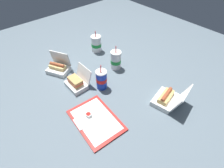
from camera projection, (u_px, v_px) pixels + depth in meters
ground_plane at (106, 88)px, 1.41m from camera, size 3.20×3.20×0.00m
food_tray at (96, 120)px, 1.18m from camera, size 0.39×0.29×0.01m
ketchup_cup at (88, 115)px, 1.18m from camera, size 0.04×0.04×0.02m
napkin_stack at (83, 121)px, 1.16m from camera, size 0.11×0.11×0.00m
plastic_fork at (95, 107)px, 1.25m from camera, size 0.11×0.03×0.00m
clamshell_hotdog_left at (167, 99)px, 1.27m from camera, size 0.24×0.24×0.18m
clamshell_sandwich_corner at (77, 83)px, 1.39m from camera, size 0.17×0.17×0.16m
clamshell_hotdog_back at (59, 68)px, 1.53m from camera, size 0.23×0.21×0.17m
soda_cup_back at (102, 79)px, 1.36m from camera, size 0.09×0.09×0.23m
soda_cup_center at (116, 60)px, 1.54m from camera, size 0.10×0.10×0.23m
soda_cup_left at (96, 44)px, 1.74m from camera, size 0.10×0.10×0.22m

